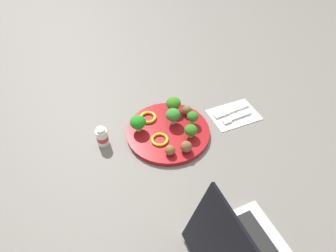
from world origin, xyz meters
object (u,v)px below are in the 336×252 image
Objects in this scene: broccoli_floret_front_right at (193,117)px; meatball_center at (186,147)px; pepper_ring_back_left at (148,117)px; pepper_ring_back_right at (160,139)px; broccoli_floret_back_left at (173,115)px; meatball_mid_left at (187,110)px; broccoli_floret_center at (191,130)px; broccoli_floret_near_rim at (174,103)px; napkin at (234,115)px; knife at (230,111)px; yogurt_bottle at (102,137)px; plate at (168,132)px; broccoli_floret_front_left at (138,122)px; fork at (235,118)px; meatball_mid_right at (170,150)px.

meatball_center is (0.07, 0.10, -0.01)m from broccoli_floret_front_right.
pepper_ring_back_right is (-0.00, 0.11, -0.00)m from pepper_ring_back_left.
meatball_mid_left is (-0.06, -0.02, -0.02)m from broccoli_floret_back_left.
broccoli_floret_center is 0.78× the size of pepper_ring_back_left.
napkin is at bearing 156.94° from broccoli_floret_near_rim.
knife is at bearing -152.57° from meatball_center.
yogurt_bottle is at bearing 3.00° from meatball_mid_left.
broccoli_floret_front_right is at bearing 0.23° from napkin.
yogurt_bottle reaches higher than plate.
plate is at bearing -2.09° from broccoli_floret_front_right.
broccoli_floret_near_rim is 0.82× the size of yogurt_bottle.
napkin is at bearing -179.77° from broccoli_floret_front_right.
meatball_mid_left is 0.18m from napkin.
yogurt_bottle is (0.12, 0.00, -0.02)m from broccoli_floret_front_left.
meatball_center is at bearing 80.35° from broccoli_floret_near_rim.
broccoli_floret_front_left is at bearing -4.92° from broccoli_floret_back_left.
yogurt_bottle is (0.21, -0.03, 0.02)m from plate.
broccoli_floret_front_right reaches higher than meatball_mid_left.
broccoli_floret_center is 1.36× the size of meatball_mid_left.
broccoli_floret_front_right is at bearing -6.48° from fork.
broccoli_floret_back_left reaches higher than plate.
napkin is (-0.30, 0.08, -0.02)m from pepper_ring_back_left.
fork is at bearing 68.97° from napkin.
knife is at bearing 177.09° from broccoli_floret_back_left.
meatball_center is (-0.02, 0.10, 0.03)m from plate.
meatball_center reaches higher than pepper_ring_back_left.
meatball_mid_left is at bearing -147.63° from pepper_ring_back_right.
plate is at bearing -107.45° from meatball_mid_right.
broccoli_floret_front_right is (-0.03, -0.05, 0.00)m from broccoli_floret_center.
broccoli_floret_near_rim is at bearing -112.98° from broccoli_floret_back_left.
broccoli_floret_back_left is 0.86× the size of yogurt_bottle.
broccoli_floret_back_left is 0.14m from meatball_mid_right.
meatball_mid_right is 0.29m from fork.
knife is at bearing 177.52° from yogurt_bottle.
broccoli_floret_center is at bearing 169.07° from pepper_ring_back_right.
fork is (0.01, 0.02, 0.00)m from napkin.
meatball_center reaches higher than pepper_ring_back_right.
broccoli_floret_front_right is 0.40× the size of fork.
broccoli_floret_back_left reaches higher than broccoli_floret_near_rim.
meatball_center reaches higher than fork.
fork is 0.46m from yogurt_bottle.
meatball_mid_right is at bearing -7.17° from meatball_center.
fork is at bearing 151.75° from broccoli_floret_near_rim.
meatball_center is at bearing 101.60° from plate.
meatball_mid_left reaches higher than pepper_ring_back_left.
yogurt_bottle reaches higher than napkin.
knife is 0.46m from yogurt_bottle.
broccoli_floret_front_left is 0.17m from broccoli_floret_center.
plate is at bearing -78.40° from meatball_center.
broccoli_floret_near_rim reaches higher than fork.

